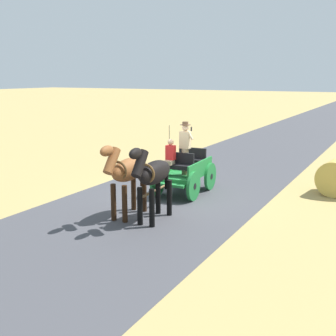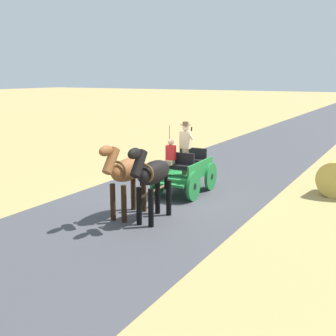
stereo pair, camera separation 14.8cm
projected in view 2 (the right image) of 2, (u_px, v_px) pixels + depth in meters
The scene contains 5 objects.
ground_plane at pixel (172, 196), 14.53m from camera, with size 200.00×200.00×0.00m, color tan.
road_surface at pixel (172, 196), 14.53m from camera, with size 6.18×160.00×0.01m, color #424247.
horse_drawn_carriage at pixel (184, 170), 14.67m from camera, with size 1.52×4.51×2.50m.
horse_near_side at pixel (152, 175), 11.73m from camera, with size 0.65×2.13×2.21m.
horse_off_side at pixel (126, 172), 12.10m from camera, with size 0.63×2.13×2.21m.
Camera 2 is at (-6.74, 12.28, 3.98)m, focal length 45.96 mm.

